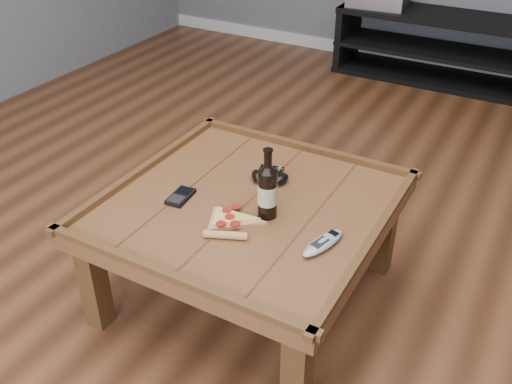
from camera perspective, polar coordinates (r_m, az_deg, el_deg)
The scene contains 9 objects.
ground at distance 2.40m, azimuth -0.78°, elevation -10.05°, with size 6.00×6.00×0.00m, color #402212.
baseboard at distance 4.86m, azimuth 17.52°, elevation 12.21°, with size 5.00×0.02×0.10m, color silver.
coffee_table at distance 2.15m, azimuth -0.86°, elevation -2.38°, with size 1.03×1.03×0.48m.
media_console at distance 4.58m, azimuth 17.17°, elevation 13.65°, with size 1.40×0.45×0.50m.
beer_bottle at distance 1.99m, azimuth 1.16°, elevation 0.20°, with size 0.07×0.07×0.27m.
game_controller at distance 2.25m, azimuth 1.40°, elevation 1.69°, with size 0.16×0.13×0.04m.
pizza_slice at distance 2.01m, azimuth -2.69°, elevation -2.97°, with size 0.26×0.31×0.03m.
smartphone at distance 2.16m, azimuth -7.56°, elevation -0.44°, with size 0.08×0.13×0.02m.
remote_control at distance 1.91m, azimuth 6.73°, elevation -5.08°, with size 0.11×0.21×0.03m.
Camera 1 is at (0.89, -1.52, 1.63)m, focal length 40.00 mm.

